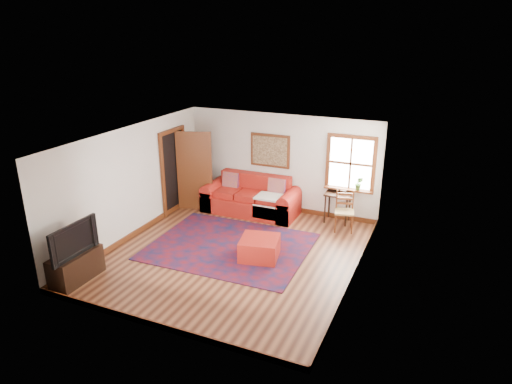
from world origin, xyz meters
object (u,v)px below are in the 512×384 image
at_px(red_ottoman, 260,248).
at_px(media_cabinet, 76,266).
at_px(red_leather_sofa, 252,200).
at_px(ladder_back_chair, 344,209).
at_px(side_table, 338,198).

distance_m(red_ottoman, media_cabinet, 3.54).
height_order(red_leather_sofa, ladder_back_chair, red_leather_sofa).
distance_m(red_leather_sofa, red_ottoman, 2.51).
relative_size(red_leather_sofa, red_ottoman, 3.17).
xyz_separation_m(red_leather_sofa, red_ottoman, (1.17, -2.21, -0.10)).
bearing_deg(ladder_back_chair, red_ottoman, -120.96).
xyz_separation_m(red_ottoman, media_cabinet, (-2.80, -2.16, 0.06)).
distance_m(red_leather_sofa, side_table, 2.20).
relative_size(red_ottoman, ladder_back_chair, 0.82).
bearing_deg(media_cabinet, red_ottoman, 37.66).
xyz_separation_m(red_ottoman, side_table, (1.00, 2.46, 0.39)).
bearing_deg(side_table, media_cabinet, -129.43).
distance_m(side_table, ladder_back_chair, 0.47).
bearing_deg(red_ottoman, ladder_back_chair, 46.83).
bearing_deg(red_ottoman, side_table, 55.68).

